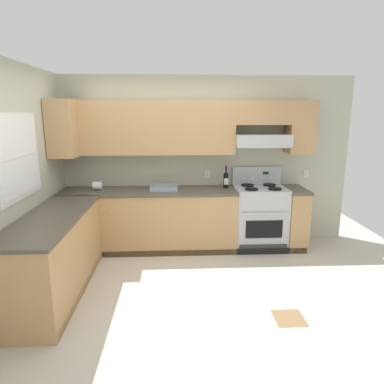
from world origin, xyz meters
name	(u,v)px	position (x,y,z in m)	size (l,w,h in m)	color
ground_plane	(166,289)	(0.00, 0.00, 0.00)	(7.04, 7.04, 0.00)	beige
floor_accent_tile	(289,318)	(1.24, -0.64, 0.00)	(0.30, 0.30, 0.01)	olive
wall_back	(193,149)	(0.39, 1.53, 1.48)	(4.68, 0.57, 2.55)	#B7BAA3
wall_left	(23,174)	(-1.59, 0.23, 1.34)	(0.47, 4.00, 2.55)	#B7BAA3
counter_back_run	(165,220)	(-0.04, 1.24, 0.45)	(3.60, 0.65, 0.91)	tan
counter_left_run	(54,255)	(-1.24, 0.00, 0.45)	(0.63, 1.91, 0.91)	tan
stove	(259,217)	(1.38, 1.25, 0.48)	(0.76, 0.62, 1.20)	#B7BABC
wine_bottle	(226,179)	(0.87, 1.34, 1.04)	(0.07, 0.08, 0.34)	black
bowl	(164,188)	(-0.05, 1.26, 0.93)	(0.40, 0.27, 0.07)	#9EADB7
paper_towel_roll	(98,186)	(-1.02, 1.32, 0.97)	(0.13, 0.12, 0.12)	white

